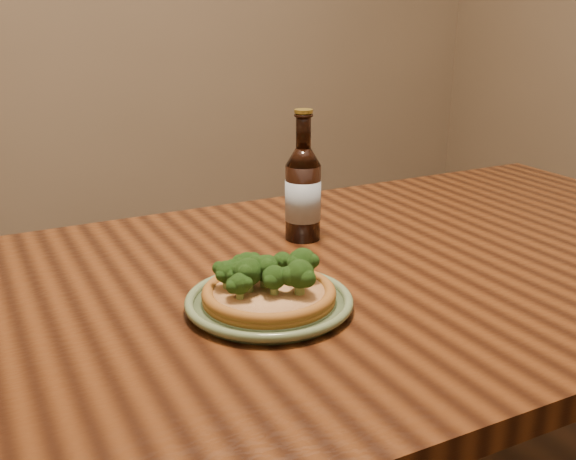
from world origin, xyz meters
name	(u,v)px	position (x,y,z in m)	size (l,w,h in m)	color
table	(366,313)	(0.00, 0.10, 0.66)	(1.60, 0.90, 0.75)	#4D2610
plate	(269,302)	(-0.23, 0.02, 0.76)	(0.25, 0.25, 0.02)	#637A54
pizza	(269,288)	(-0.23, 0.02, 0.78)	(0.20, 0.20, 0.07)	#955E21
beer_bottle	(303,192)	(-0.04, 0.27, 0.84)	(0.07, 0.07, 0.25)	black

